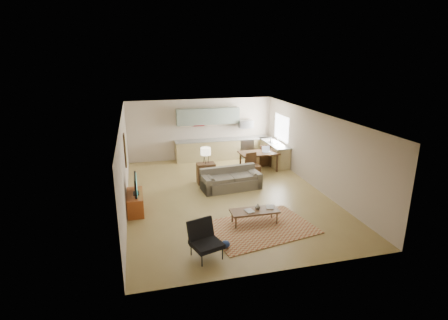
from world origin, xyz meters
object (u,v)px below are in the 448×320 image
object	(u,v)px
sofa	(231,179)
armchair	(206,241)
dining_table	(259,162)
coffee_table	(254,217)
tv_credenza	(135,202)
console_table	(206,173)

from	to	relation	value
sofa	armchair	xyz separation A→B (m)	(-1.71, -4.06, 0.06)
armchair	dining_table	xyz separation A→B (m)	(3.32, 5.72, -0.04)
coffee_table	dining_table	world-z (taller)	dining_table
tv_credenza	dining_table	bearing A→B (deg)	28.85
tv_credenza	coffee_table	bearing A→B (deg)	-27.12
sofa	tv_credenza	distance (m)	3.46
sofa	coffee_table	distance (m)	2.71
armchair	console_table	world-z (taller)	armchair
sofa	armchair	size ratio (longest dim) A/B	2.50
armchair	tv_credenza	bearing A→B (deg)	100.25
armchair	coffee_table	bearing A→B (deg)	21.78
console_table	tv_credenza	bearing A→B (deg)	-145.59
coffee_table	tv_credenza	xyz separation A→B (m)	(-3.24, 1.66, 0.08)
tv_credenza	armchair	bearing A→B (deg)	-62.15
sofa	armchair	world-z (taller)	armchair
sofa	dining_table	size ratio (longest dim) A/B	1.40
coffee_table	console_table	bearing A→B (deg)	101.63
sofa	console_table	xyz separation A→B (m)	(-0.74, 0.80, 0.01)
console_table	dining_table	xyz separation A→B (m)	(2.36, 0.86, 0.01)
armchair	dining_table	size ratio (longest dim) A/B	0.56
sofa	dining_table	world-z (taller)	dining_table
tv_credenza	console_table	size ratio (longest dim) A/B	1.61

